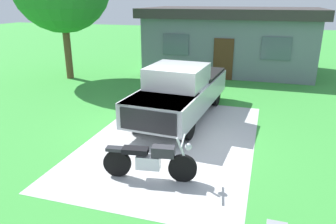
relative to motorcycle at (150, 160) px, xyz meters
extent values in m
plane|color=green|center=(-0.13, 2.26, -0.47)|extent=(80.00, 80.00, 0.00)
cube|color=#B6B6B6|center=(-0.13, 2.26, -0.47)|extent=(4.76, 7.42, 0.01)
cylinder|color=black|center=(0.75, 0.11, -0.14)|extent=(0.67, 0.21, 0.66)
cylinder|color=black|center=(-0.78, -0.11, -0.14)|extent=(0.67, 0.21, 0.66)
cube|color=silver|center=(-0.04, -0.01, -0.05)|extent=(0.59, 0.34, 0.32)
cube|color=#28282D|center=(0.31, 0.04, 0.25)|extent=(0.55, 0.33, 0.24)
cube|color=black|center=(-0.34, -0.05, 0.23)|extent=(0.63, 0.36, 0.12)
cube|color=#28282D|center=(-0.78, -0.11, 0.23)|extent=(0.50, 0.27, 0.08)
cylinder|color=silver|center=(0.75, 0.11, 0.23)|extent=(0.34, 0.11, 0.77)
cylinder|color=silver|center=(0.75, 0.11, 0.55)|extent=(0.14, 0.70, 0.04)
sphere|color=silver|center=(0.87, 0.13, 0.41)|extent=(0.16, 0.16, 0.16)
cylinder|color=black|center=(0.26, 2.48, -0.05)|extent=(0.36, 0.86, 0.84)
cylinder|color=black|center=(-1.37, 2.60, -0.05)|extent=(0.36, 0.86, 0.84)
cylinder|color=black|center=(0.52, 5.97, -0.05)|extent=(0.36, 0.86, 0.84)
cylinder|color=black|center=(-1.12, 6.09, -0.05)|extent=(0.36, 0.86, 0.84)
cube|color=#B7BABF|center=(-0.42, 4.34, 0.33)|extent=(2.40, 5.73, 0.80)
cube|color=#B7BABF|center=(-0.56, 2.49, 0.63)|extent=(2.03, 2.03, 0.20)
cube|color=#B7BABF|center=(-0.45, 3.94, 1.08)|extent=(1.93, 2.02, 0.70)
cube|color=#3F4C56|center=(-0.51, 3.14, 0.98)|extent=(1.71, 0.28, 0.60)
cube|color=black|center=(-0.31, 5.88, 0.58)|extent=(2.07, 2.53, 0.50)
cube|color=black|center=(-0.62, 1.57, 0.33)|extent=(1.70, 0.22, 0.64)
cylinder|color=brown|center=(-7.55, 8.31, 1.06)|extent=(0.36, 0.36, 3.06)
cube|color=slate|center=(0.20, 12.89, 1.03)|extent=(9.00, 5.00, 3.00)
cube|color=#383333|center=(0.20, 12.89, 2.78)|extent=(9.60, 5.60, 0.50)
cube|color=#4C2D19|center=(0.20, 10.36, 0.58)|extent=(1.00, 0.08, 2.10)
cube|color=#4C5966|center=(-2.32, 10.36, 1.23)|extent=(1.40, 0.06, 1.10)
cube|color=#4C5966|center=(2.72, 10.36, 1.23)|extent=(1.40, 0.06, 1.10)
camera|label=1|loc=(2.36, -6.26, 3.53)|focal=34.64mm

